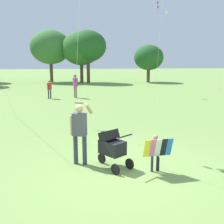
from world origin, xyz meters
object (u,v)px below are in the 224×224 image
object	(u,v)px
person_adult_flyer	(80,129)
person_red_shirt	(49,88)
child_with_butterfly_kite	(156,150)
stroller	(112,145)
person_sitting_far	(75,84)

from	to	relation	value
person_adult_flyer	person_red_shirt	distance (m)	12.47
child_with_butterfly_kite	person_adult_flyer	bearing A→B (deg)	158.11
stroller	person_sitting_far	world-z (taller)	person_sitting_far
person_sitting_far	person_red_shirt	bearing A→B (deg)	-174.93
person_red_shirt	stroller	bearing A→B (deg)	-76.95
person_adult_flyer	person_sitting_far	distance (m)	12.45
stroller	person_adult_flyer	bearing A→B (deg)	158.15
child_with_butterfly_kite	person_sitting_far	xyz separation A→B (m)	(-2.21, 13.21, 0.38)
child_with_butterfly_kite	stroller	xyz separation A→B (m)	(-1.07, 0.43, 0.01)
stroller	child_with_butterfly_kite	bearing A→B (deg)	-21.93
child_with_butterfly_kite	person_adult_flyer	xyz separation A→B (m)	(-1.89, 0.76, 0.40)
person_adult_flyer	stroller	size ratio (longest dim) A/B	1.65
stroller	person_red_shirt	xyz separation A→B (m)	(-2.92, 12.62, 0.14)
person_adult_flyer	person_sitting_far	xyz separation A→B (m)	(-0.32, 12.45, -0.02)
person_adult_flyer	person_red_shirt	bearing A→B (deg)	99.70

